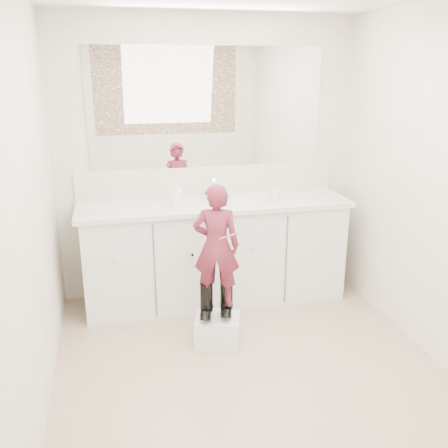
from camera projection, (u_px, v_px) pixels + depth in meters
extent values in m
plane|color=#91765F|center=(254.00, 378.00, 3.31)|extent=(3.00, 3.00, 0.00)
plane|color=beige|center=(208.00, 160.00, 4.34)|extent=(2.60, 0.00, 2.60)
plane|color=beige|center=(397.00, 327.00, 1.56)|extent=(2.60, 0.00, 2.60)
plane|color=beige|center=(26.00, 218.00, 2.67)|extent=(0.00, 3.00, 3.00)
cube|color=silver|center=(215.00, 254.00, 4.32)|extent=(2.20, 0.55, 0.85)
cube|color=beige|center=(215.00, 205.00, 4.17)|extent=(2.28, 0.58, 0.04)
cube|color=beige|center=(209.00, 181.00, 4.38)|extent=(2.28, 0.03, 0.25)
cube|color=white|center=(208.00, 108.00, 4.20)|extent=(2.00, 0.02, 1.00)
cube|color=#472819|center=(412.00, 186.00, 1.43)|extent=(2.00, 0.01, 1.20)
cylinder|color=silver|center=(211.00, 192.00, 4.31)|extent=(0.08, 0.08, 0.10)
imported|color=#F0E8C0|center=(275.00, 195.00, 4.23)|extent=(0.10, 0.10, 0.09)
imported|color=white|center=(177.00, 195.00, 4.02)|extent=(0.09, 0.09, 0.20)
cube|color=silver|center=(217.00, 330.00, 3.71)|extent=(0.39, 0.35, 0.21)
imported|color=#A5324D|center=(216.00, 246.00, 3.53)|extent=(0.38, 0.30, 0.91)
cylinder|color=#D7539A|center=(229.00, 236.00, 3.44)|extent=(0.13, 0.05, 0.06)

